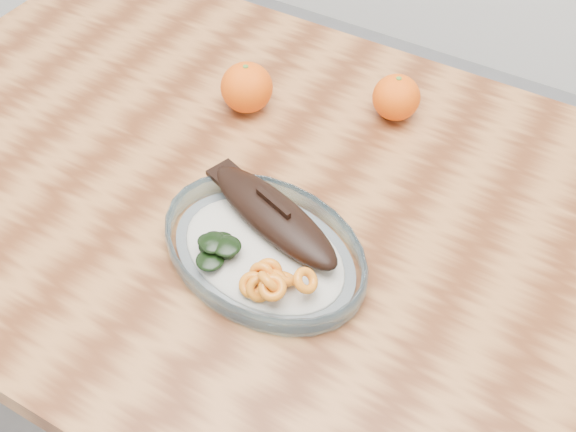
{
  "coord_description": "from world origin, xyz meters",
  "views": [
    {
      "loc": [
        0.4,
        -0.58,
        1.45
      ],
      "look_at": [
        0.09,
        -0.04,
        0.77
      ],
      "focal_mm": 45.0,
      "sensor_mm": 36.0,
      "label": 1
    }
  ],
  "objects_px": {
    "orange_left": "(247,87)",
    "orange_right": "(396,97)",
    "dining_table": "(248,232)",
    "plated_meal": "(264,247)"
  },
  "relations": [
    {
      "from": "dining_table",
      "to": "plated_meal",
      "type": "xyz_separation_m",
      "value": [
        0.09,
        -0.09,
        0.12
      ]
    },
    {
      "from": "orange_left",
      "to": "orange_right",
      "type": "xyz_separation_m",
      "value": [
        0.2,
        0.1,
        -0.0
      ]
    },
    {
      "from": "orange_left",
      "to": "dining_table",
      "type": "bearing_deg",
      "value": -58.73
    },
    {
      "from": "plated_meal",
      "to": "orange_right",
      "type": "bearing_deg",
      "value": 96.14
    },
    {
      "from": "dining_table",
      "to": "plated_meal",
      "type": "relative_size",
      "value": 2.03
    },
    {
      "from": "dining_table",
      "to": "orange_right",
      "type": "relative_size",
      "value": 16.87
    },
    {
      "from": "orange_left",
      "to": "plated_meal",
      "type": "bearing_deg",
      "value": -53.54
    },
    {
      "from": "dining_table",
      "to": "orange_right",
      "type": "height_order",
      "value": "orange_right"
    },
    {
      "from": "plated_meal",
      "to": "orange_right",
      "type": "distance_m",
      "value": 0.33
    },
    {
      "from": "dining_table",
      "to": "orange_left",
      "type": "xyz_separation_m",
      "value": [
        -0.09,
        0.14,
        0.14
      ]
    }
  ]
}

